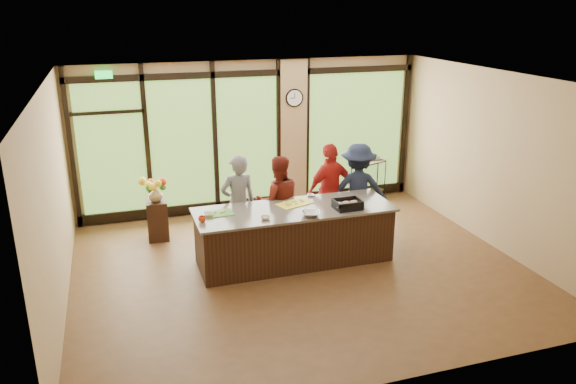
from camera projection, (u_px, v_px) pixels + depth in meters
floor at (300, 268)px, 8.99m from camera, size 7.00×7.00×0.00m
ceiling at (301, 79)px, 8.03m from camera, size 7.00×7.00×0.00m
back_wall at (252, 136)px, 11.21m from camera, size 7.00×0.00×7.00m
left_wall at (53, 203)px, 7.50m from camera, size 0.00×6.00×6.00m
right_wall at (495, 160)px, 9.52m from camera, size 0.00×6.00×6.00m
window_wall at (260, 142)px, 11.25m from camera, size 6.90×0.12×3.00m
island_base at (294, 236)px, 9.12m from camera, size 3.10×1.00×0.88m
countertop at (294, 210)px, 8.97m from camera, size 3.20×1.10×0.04m
wall_clock at (294, 98)px, 11.10m from camera, size 0.36×0.04×0.36m
cook_left at (238, 203)px, 9.43m from camera, size 0.66×0.48×1.68m
cook_midleft at (278, 202)px, 9.60m from camera, size 0.86×0.71×1.62m
cook_midright at (330, 190)px, 10.03m from camera, size 1.08×0.69×1.71m
cook_right at (358, 190)px, 10.08m from camera, size 1.24×0.94×1.70m
roasting_pan at (347, 206)px, 8.95m from camera, size 0.44×0.35×0.08m
mixing_bowl at (311, 214)px, 8.64m from camera, size 0.36×0.36×0.07m
cutting_board_left at (219, 213)px, 8.74m from camera, size 0.43×0.34×0.01m
cutting_board_center at (298, 202)px, 9.22m from camera, size 0.49×0.41×0.01m
cutting_board_right at (291, 204)px, 9.12m from camera, size 0.51×0.44×0.01m
prep_bowl_near at (209, 215)px, 8.63m from camera, size 0.15×0.15×0.05m
prep_bowl_mid at (266, 218)px, 8.52m from camera, size 0.18×0.18×0.04m
prep_bowl_far at (310, 195)px, 9.53m from camera, size 0.12×0.12×0.03m
red_ramekin at (202, 219)px, 8.40m from camera, size 0.15×0.15×0.09m
flower_stand at (158, 220)px, 9.99m from camera, size 0.38×0.38×0.72m
flower_vase at (156, 194)px, 9.83m from camera, size 0.34×0.34×0.27m
bar_cart at (368, 174)px, 12.01m from camera, size 0.78×0.60×0.94m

